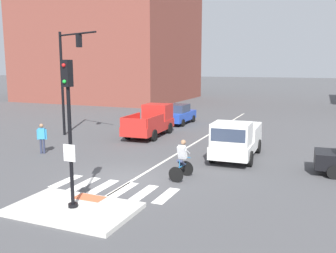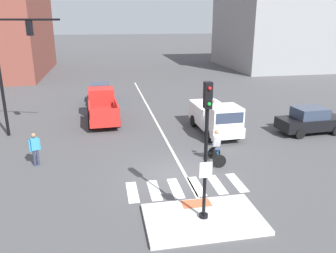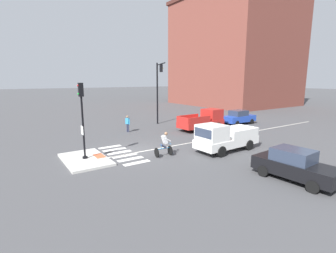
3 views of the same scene
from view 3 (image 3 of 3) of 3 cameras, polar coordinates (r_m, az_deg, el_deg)
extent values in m
plane|color=#474749|center=(18.39, -7.22, -5.69)|extent=(300.00, 300.00, 0.00)
cube|color=beige|center=(17.11, -18.44, -7.17)|extent=(4.15, 2.58, 0.15)
cube|color=#DB5B38|center=(17.34, -15.46, -6.49)|extent=(1.10, 0.60, 0.01)
cylinder|color=black|center=(17.07, -18.47, -6.74)|extent=(0.32, 0.32, 0.12)
cylinder|color=black|center=(16.60, -18.87, -0.16)|extent=(0.12, 0.12, 3.86)
cube|color=white|center=(16.62, -19.08, -0.84)|extent=(0.44, 0.03, 0.56)
cube|color=black|center=(16.35, -19.37, 7.97)|extent=(0.24, 0.28, 0.84)
sphere|color=red|center=(16.30, -19.97, 8.80)|extent=(0.12, 0.12, 0.12)
sphere|color=green|center=(16.32, -19.86, 7.05)|extent=(0.12, 0.12, 0.12)
cube|color=silver|center=(19.97, -13.17, -4.56)|extent=(0.44, 1.80, 0.01)
cube|color=silver|center=(19.15, -12.18, -5.18)|extent=(0.44, 1.80, 0.01)
cube|color=silver|center=(18.33, -11.09, -5.85)|extent=(0.44, 1.80, 0.01)
cube|color=silver|center=(17.53, -9.91, -6.58)|extent=(0.44, 1.80, 0.01)
cube|color=silver|center=(16.73, -8.60, -7.38)|extent=(0.44, 1.80, 0.01)
cube|color=silver|center=(15.95, -7.17, -8.25)|extent=(0.44, 1.80, 0.01)
cube|color=silver|center=(24.27, 14.59, -1.93)|extent=(0.14, 28.00, 0.01)
cylinder|color=black|center=(29.30, -2.46, 7.48)|extent=(0.18, 0.18, 7.06)
cylinder|color=black|center=(27.32, -1.68, 14.14)|extent=(3.84, 1.54, 0.11)
cube|color=black|center=(27.09, -1.59, 13.21)|extent=(0.35, 0.37, 0.80)
sphere|color=gold|center=(27.13, -1.23, 13.21)|extent=(0.12, 0.12, 0.12)
cube|color=brown|center=(55.74, 14.85, 15.72)|extent=(21.29, 18.78, 20.79)
cube|color=#2347B7|center=(30.51, 15.97, 1.77)|extent=(1.74, 4.12, 0.70)
cube|color=#2D384C|center=(30.31, 15.85, 2.99)|extent=(1.50, 1.91, 0.64)
cylinder|color=black|center=(32.06, 16.29, 1.53)|extent=(0.19, 0.60, 0.60)
cylinder|color=black|center=(31.03, 18.63, 1.10)|extent=(0.19, 0.60, 0.60)
cylinder|color=black|center=(30.17, 13.16, 1.13)|extent=(0.19, 0.60, 0.60)
cylinder|color=black|center=(29.08, 15.55, 0.66)|extent=(0.19, 0.60, 0.60)
cube|color=black|center=(14.60, 27.08, -8.51)|extent=(4.18, 1.90, 0.70)
cube|color=#2D384C|center=(14.47, 26.77, -5.87)|extent=(1.97, 1.57, 0.64)
cylinder|color=black|center=(15.00, 32.81, -9.98)|extent=(0.61, 0.21, 0.60)
cylinder|color=black|center=(13.52, 30.26, -11.88)|extent=(0.61, 0.21, 0.60)
cylinder|color=black|center=(15.96, 24.19, -8.01)|extent=(0.61, 0.21, 0.60)
cylinder|color=black|center=(14.58, 20.96, -9.51)|extent=(0.61, 0.21, 0.60)
cube|color=red|center=(26.08, 7.57, 0.70)|extent=(2.13, 5.18, 0.60)
cube|color=red|center=(27.08, 10.04, 2.81)|extent=(1.88, 1.78, 1.10)
cube|color=#2D384C|center=(27.67, 11.23, 3.11)|extent=(1.62, 0.15, 0.60)
cube|color=red|center=(25.94, 4.61, 2.04)|extent=(0.25, 2.81, 0.60)
cube|color=red|center=(24.65, 7.34, 1.54)|extent=(0.25, 2.81, 0.60)
cube|color=red|center=(24.32, 3.37, 1.48)|extent=(1.80, 0.18, 0.60)
cylinder|color=black|center=(27.86, 8.58, 0.68)|extent=(0.27, 0.77, 0.76)
cylinder|color=black|center=(26.64, 11.36, 0.13)|extent=(0.27, 0.77, 0.76)
cylinder|color=black|center=(25.86, 3.91, 0.00)|extent=(0.27, 0.77, 0.76)
cylinder|color=black|center=(24.53, 6.69, -0.63)|extent=(0.27, 0.77, 0.76)
cube|color=white|center=(18.89, 13.34, -3.32)|extent=(2.04, 5.15, 0.60)
cube|color=white|center=(17.55, 10.02, -1.41)|extent=(1.84, 1.75, 1.10)
cube|color=#2D384C|center=(16.96, 8.06, -1.49)|extent=(1.62, 0.12, 0.60)
cube|color=white|center=(19.00, 17.47, -1.60)|extent=(0.19, 2.81, 0.60)
cube|color=white|center=(20.09, 13.43, -0.75)|extent=(0.19, 2.81, 0.60)
cube|color=white|center=(20.68, 17.98, -0.65)|extent=(1.80, 0.15, 0.60)
cylinder|color=black|center=(17.24, 12.11, -5.65)|extent=(0.26, 0.77, 0.76)
cylinder|color=black|center=(18.46, 7.92, -4.42)|extent=(0.26, 0.77, 0.76)
cylinder|color=black|center=(19.49, 18.05, -4.05)|extent=(0.26, 0.77, 0.76)
cylinder|color=black|center=(20.58, 13.97, -3.07)|extent=(0.26, 0.77, 0.76)
cylinder|color=black|center=(17.30, 0.49, -5.52)|extent=(0.66, 0.09, 0.66)
cylinder|color=black|center=(16.82, -2.61, -6.01)|extent=(0.66, 0.09, 0.66)
cylinder|color=#2370AD|center=(16.99, -1.04, -5.05)|extent=(0.12, 0.89, 0.05)
cylinder|color=#2370AD|center=(16.86, -1.58, -4.54)|extent=(0.04, 0.04, 0.30)
cylinder|color=#2370AD|center=(17.14, 0.35, -3.87)|extent=(0.44, 0.07, 0.04)
cylinder|color=#2D334C|center=(17.00, -1.23, -4.41)|extent=(0.15, 0.40, 0.33)
cylinder|color=#2D334C|center=(16.87, -0.97, -4.54)|extent=(0.15, 0.40, 0.33)
cube|color=silver|center=(16.88, -0.81, -3.02)|extent=(0.37, 0.41, 0.60)
sphere|color=#936B4C|center=(16.84, -0.46, -1.62)|extent=(0.22, 0.22, 0.22)
cylinder|color=silver|center=(17.10, -0.54, -2.84)|extent=(0.11, 0.46, 0.31)
cylinder|color=silver|center=(16.83, -0.01, -3.06)|extent=(0.11, 0.46, 0.31)
cylinder|color=#2D334C|center=(25.09, -9.07, -0.37)|extent=(0.12, 0.12, 0.82)
cylinder|color=#2D334C|center=(25.19, -9.35, -0.33)|extent=(0.12, 0.12, 0.82)
cube|color=#338CBF|center=(25.01, -9.26, 1.25)|extent=(0.42, 0.36, 0.60)
cylinder|color=#338CBF|center=(24.88, -8.84, 1.09)|extent=(0.09, 0.09, 0.56)
cylinder|color=#338CBF|center=(25.17, -9.66, 1.18)|extent=(0.09, 0.09, 0.56)
sphere|color=#936B4C|center=(24.95, -9.29, 2.24)|extent=(0.22, 0.22, 0.22)
camera|label=1|loc=(9.94, -66.47, 2.11)|focal=39.35mm
camera|label=2|loc=(19.93, -52.33, 11.50)|focal=36.20mm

